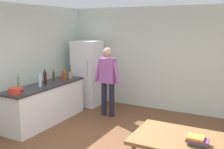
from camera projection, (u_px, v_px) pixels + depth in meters
wall_back at (160, 59)px, 6.85m from camera, size 6.40×0.12×2.70m
wall_left at (4, 67)px, 5.60m from camera, size 0.12×5.60×2.70m
kitchen_counter at (46, 103)px, 6.02m from camera, size 0.64×2.20×0.90m
refrigerator at (87, 73)px, 7.28m from camera, size 0.70×0.67×1.80m
person at (108, 77)px, 6.35m from camera, size 0.70×0.22×1.70m
dining_table at (186, 144)px, 3.47m from camera, size 1.40×0.90×0.75m
cooking_pot at (16, 91)px, 5.12m from camera, size 0.40×0.28×0.12m
utensil_jar at (70, 75)px, 6.62m from camera, size 0.11×0.11×0.32m
bottle_wine_dark at (45, 78)px, 5.94m from camera, size 0.08×0.08×0.34m
bottle_water_clear at (40, 81)px, 5.67m from camera, size 0.07×0.07×0.30m
bottle_vinegar_tall at (18, 82)px, 5.56m from camera, size 0.06×0.06×0.32m
bottle_sauce_red at (63, 77)px, 6.31m from camera, size 0.06×0.06×0.24m
bottle_beer_brown at (54, 76)px, 6.37m from camera, size 0.06×0.06×0.26m
bottle_oil_amber at (65, 75)px, 6.48m from camera, size 0.06×0.06×0.28m
book_stack at (197, 140)px, 3.27m from camera, size 0.27×0.19×0.11m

